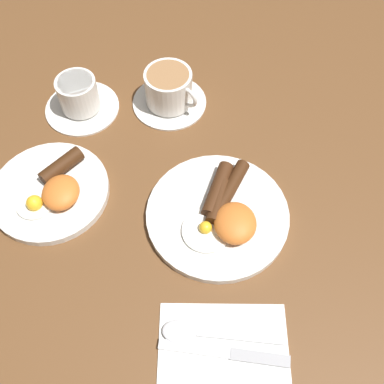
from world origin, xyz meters
TOP-DOWN VIEW (x-y plane):
  - ground_plane at (0.00, 0.00)m, footprint 3.00×3.00m
  - breakfast_plate_near at (-0.00, -0.00)m, footprint 0.25×0.25m
  - breakfast_plate_far at (0.04, 0.30)m, footprint 0.21×0.21m
  - teacup_near at (0.27, 0.10)m, footprint 0.15×0.15m
  - teacup_far at (0.25, 0.28)m, footprint 0.15×0.15m
  - napkin at (-0.22, -0.01)m, footprint 0.13×0.20m
  - knife at (-0.24, -0.02)m, footprint 0.04×0.20m
  - spoon at (-0.21, 0.04)m, footprint 0.04×0.19m

SIDE VIEW (x-z plane):
  - ground_plane at x=0.00m, z-range 0.00..0.00m
  - napkin at x=-0.22m, z-range 0.00..0.01m
  - knife at x=-0.24m, z-range 0.00..0.01m
  - spoon at x=-0.21m, z-range 0.00..0.01m
  - breakfast_plate_far at x=0.04m, z-range -0.01..0.04m
  - breakfast_plate_near at x=0.00m, z-range -0.01..0.04m
  - teacup_far at x=0.25m, z-range -0.01..0.07m
  - teacup_near at x=0.27m, z-range 0.00..0.08m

